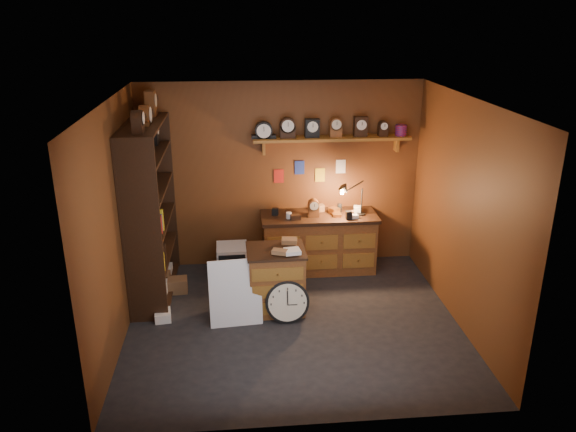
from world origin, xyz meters
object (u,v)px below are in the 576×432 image
Objects in this scene: shelving_unit at (147,205)px; workbench at (319,239)px; low_cabinet at (276,277)px; big_round_clock at (287,302)px.

workbench is at bearing 12.08° from shelving_unit.
workbench is 1.32m from low_cabinet.
big_round_clock is (-0.59, -1.43, -0.21)m from workbench.
shelving_unit is 2.81× the size of low_cabinet.
low_cabinet is at bearing 110.03° from big_round_clock.
workbench is at bearing 67.56° from big_round_clock.
shelving_unit is at bearing -167.92° from workbench.
low_cabinet is 1.70× the size of big_round_clock.
low_cabinet is at bearing -122.23° from workbench.
shelving_unit is 1.90m from low_cabinet.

